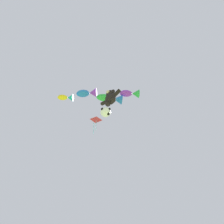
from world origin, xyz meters
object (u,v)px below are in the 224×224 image
at_px(teddy_bear_kite, 110,97).
at_px(diamond_kite, 96,121).
at_px(fish_kite_goldfin, 66,98).
at_px(fish_kite_cobalt, 88,93).
at_px(fish_kite_violet, 131,94).
at_px(fish_kite_emerald, 111,99).
at_px(soccer_ball_kite, 106,112).

height_order(teddy_bear_kite, diamond_kite, diamond_kite).
bearing_deg(fish_kite_goldfin, fish_kite_cobalt, 32.17).
distance_m(teddy_bear_kite, fish_kite_violet, 2.97).
distance_m(fish_kite_emerald, fish_kite_goldfin, 4.20).
xyz_separation_m(soccer_ball_kite, fish_kite_emerald, (-0.14, 0.73, 3.64)).
distance_m(fish_kite_emerald, fish_kite_cobalt, 2.28).
distance_m(soccer_ball_kite, fish_kite_violet, 4.63).
bearing_deg(fish_kite_cobalt, teddy_bear_kite, 25.71).
bearing_deg(teddy_bear_kite, diamond_kite, 153.12).
height_order(soccer_ball_kite, fish_kite_emerald, fish_kite_emerald).
height_order(fish_kite_emerald, fish_kite_goldfin, fish_kite_emerald).
relative_size(soccer_ball_kite, fish_kite_cobalt, 0.40).
bearing_deg(fish_kite_emerald, fish_kite_goldfin, -138.69).
xyz_separation_m(fish_kite_goldfin, diamond_kite, (0.10, 3.88, 0.51)).
relative_size(soccer_ball_kite, fish_kite_goldfin, 0.56).
height_order(fish_kite_violet, fish_kite_cobalt, fish_kite_cobalt).
distance_m(soccer_ball_kite, fish_kite_cobalt, 4.47).
bearing_deg(fish_kite_emerald, teddy_bear_kite, -52.20).
xyz_separation_m(teddy_bear_kite, fish_kite_violet, (1.09, 1.68, 2.19)).
xyz_separation_m(fish_kite_emerald, fish_kite_goldfin, (-3.16, -2.77, 0.01)).
relative_size(fish_kite_violet, fish_kite_goldfin, 1.25).
bearing_deg(fish_kite_cobalt, fish_kite_emerald, 49.53).
height_order(fish_kite_violet, fish_kite_goldfin, fish_kite_violet).
xyz_separation_m(fish_kite_violet, fish_kite_emerald, (-1.65, -0.95, -0.41)).
height_order(soccer_ball_kite, fish_kite_goldfin, fish_kite_goldfin).
height_order(fish_kite_violet, fish_kite_emerald, fish_kite_violet).
xyz_separation_m(soccer_ball_kite, diamond_kite, (-3.20, 1.83, 4.15)).
distance_m(fish_kite_violet, fish_kite_goldfin, 6.09).
distance_m(fish_kite_goldfin, diamond_kite, 3.91).
bearing_deg(diamond_kite, soccer_ball_kite, -29.84).
bearing_deg(diamond_kite, fish_kite_emerald, -19.89).
bearing_deg(teddy_bear_kite, soccer_ball_kite, 179.40).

